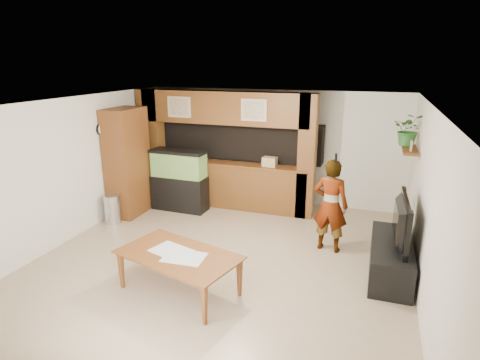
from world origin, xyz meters
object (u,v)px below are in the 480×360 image
at_px(person, 331,206).
at_px(pantry_cabinet, 127,162).
at_px(aquarium, 179,181).
at_px(dining_table, 178,274).
at_px(television, 395,220).

bearing_deg(person, pantry_cabinet, 3.43).
bearing_deg(aquarium, dining_table, -61.96).
xyz_separation_m(television, person, (-1.02, 0.57, -0.08)).
distance_m(pantry_cabinet, aquarium, 1.18).
bearing_deg(pantry_cabinet, dining_table, -45.63).
xyz_separation_m(pantry_cabinet, aquarium, (0.94, 0.55, -0.48)).
height_order(aquarium, dining_table, aquarium).
bearing_deg(pantry_cabinet, person, -5.35).
bearing_deg(dining_table, television, 43.15).
xyz_separation_m(pantry_cabinet, television, (5.35, -0.97, -0.23)).
height_order(aquarium, person, person).
height_order(pantry_cabinet, dining_table, pantry_cabinet).
bearing_deg(television, pantry_cabinet, 77.79).
xyz_separation_m(aquarium, person, (3.39, -0.95, 0.16)).
height_order(television, dining_table, television).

